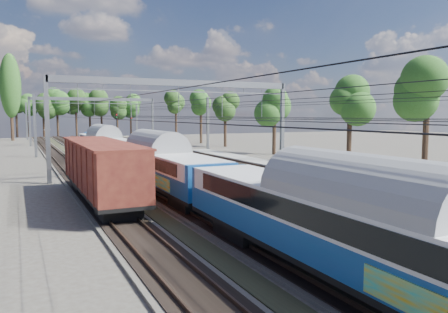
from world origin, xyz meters
name	(u,v)px	position (x,y,z in m)	size (l,w,h in m)	color
track_bed	(139,160)	(0.00, 45.00, 0.10)	(21.00, 130.00, 0.34)	#47423A
platform	(350,180)	(12.00, 20.00, 0.15)	(3.00, 70.00, 0.30)	gray
catenary	(127,110)	(0.33, 52.69, 6.40)	(25.65, 130.00, 9.00)	slate
tree_belt	(118,104)	(7.51, 92.27, 8.25)	(39.09, 100.09, 12.28)	black
poplar	(10,86)	(-14.50, 98.00, 11.89)	(4.40, 4.40, 19.04)	black
emu_train	(158,157)	(-4.50, 21.97, 2.62)	(3.05, 64.40, 4.45)	black
freight_boxcar	(100,167)	(-9.00, 19.97, 2.35)	(3.10, 14.94, 3.85)	black
worker	(126,152)	(-0.86, 48.21, 0.89)	(0.65, 0.43, 1.78)	black
signal_near	(117,128)	(0.01, 57.96, 3.73)	(0.42, 0.39, 5.89)	black
signal_far	(132,126)	(9.65, 88.42, 3.21)	(0.33, 0.30, 5.07)	black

